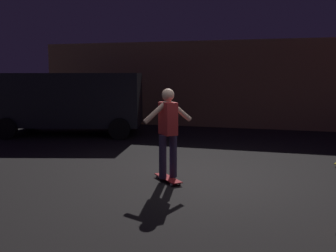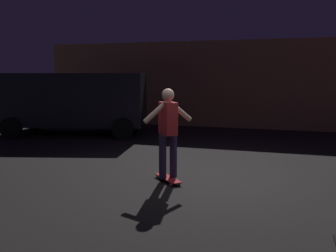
{
  "view_description": "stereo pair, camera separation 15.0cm",
  "coord_description": "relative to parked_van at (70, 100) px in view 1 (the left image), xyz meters",
  "views": [
    {
      "loc": [
        1.33,
        -6.88,
        2.0
      ],
      "look_at": [
        -0.59,
        -0.27,
        1.05
      ],
      "focal_mm": 40.35,
      "sensor_mm": 36.0,
      "label": 1
    },
    {
      "loc": [
        1.47,
        -6.84,
        2.0
      ],
      "look_at": [
        -0.59,
        -0.27,
        1.05
      ],
      "focal_mm": 40.35,
      "sensor_mm": 36.0,
      "label": 2
    }
  ],
  "objects": [
    {
      "name": "skateboard_ridden",
      "position": [
        4.65,
        -4.45,
        -1.11
      ],
      "size": [
        0.68,
        0.71,
        0.07
      ],
      "color": "#AD1E23",
      "rests_on": "ground_plane"
    },
    {
      "name": "ground_plane",
      "position": [
        5.24,
        -4.18,
        -1.16
      ],
      "size": [
        28.0,
        28.0,
        0.0
      ],
      "primitive_type": "plane",
      "color": "black"
    },
    {
      "name": "skater",
      "position": [
        4.65,
        -4.45,
        -0.12
      ],
      "size": [
        0.78,
        0.74,
        1.67
      ],
      "color": "#382D4C",
      "rests_on": "skateboard_ridden"
    },
    {
      "name": "low_building",
      "position": [
        4.13,
        5.05,
        0.46
      ],
      "size": [
        13.79,
        4.02,
        3.23
      ],
      "color": "#AD7F56",
      "rests_on": "ground_plane"
    },
    {
      "name": "parked_van",
      "position": [
        0.0,
        0.0,
        0.0
      ],
      "size": [
        4.94,
        3.21,
        2.03
      ],
      "color": "black",
      "rests_on": "ground_plane"
    }
  ]
}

